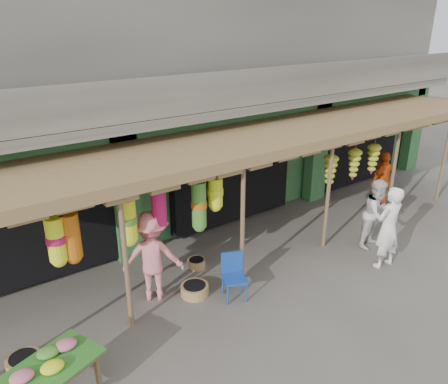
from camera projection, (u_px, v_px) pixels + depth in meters
ground at (287, 255)px, 10.17m from camera, size 80.00×80.00×0.00m
building at (177, 83)px, 12.58m from camera, size 16.40×6.80×7.00m
awning at (264, 141)px, 9.74m from camera, size 14.00×2.70×2.79m
flower_table at (49, 368)px, 6.01m from camera, size 1.57×1.24×0.82m
blue_chair at (233, 273)px, 8.51m from camera, size 0.57×0.57×0.92m
basket_left at (24, 363)px, 6.84m from camera, size 0.57×0.57×0.22m
basket_mid at (195, 290)px, 8.67m from camera, size 0.71×0.71×0.21m
basket_right at (196, 263)px, 9.65m from camera, size 0.43×0.43×0.18m
person_front at (388, 228)px, 9.39m from camera, size 0.71×0.49×1.87m
person_right at (377, 214)px, 10.28m from camera, size 0.91×0.76×1.69m
person_vendor at (383, 181)px, 12.32m from camera, size 1.00×0.42×1.70m
person_shopper at (152, 256)px, 8.31m from camera, size 1.36×1.21×1.83m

